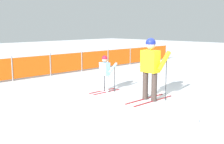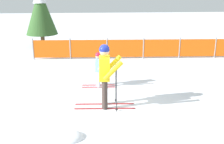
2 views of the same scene
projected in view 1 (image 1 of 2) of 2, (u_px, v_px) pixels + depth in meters
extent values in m
plane|color=white|center=(150.00, 99.00, 8.39)|extent=(60.00, 60.00, 0.00)
cube|color=maroon|center=(145.00, 99.00, 8.33)|extent=(1.71, 0.13, 0.02)
cube|color=maroon|center=(154.00, 101.00, 8.10)|extent=(1.71, 0.13, 0.02)
cylinder|color=#3F332D|center=(145.00, 85.00, 8.27)|extent=(0.16, 0.16, 0.81)
cylinder|color=#3F332D|center=(154.00, 87.00, 8.03)|extent=(0.16, 0.16, 0.81)
cube|color=yellow|center=(150.00, 61.00, 8.03)|extent=(0.31, 0.52, 0.63)
cylinder|color=yellow|center=(147.00, 59.00, 8.41)|extent=(0.55, 0.15, 0.55)
cylinder|color=yellow|center=(164.00, 61.00, 7.96)|extent=(0.55, 0.15, 0.55)
sphere|color=#D8AD8C|center=(151.00, 45.00, 7.96)|extent=(0.27, 0.27, 0.27)
sphere|color=navy|center=(151.00, 43.00, 7.95)|extent=(0.28, 0.28, 0.28)
cylinder|color=black|center=(148.00, 76.00, 8.58)|extent=(0.02, 0.02, 1.26)
cylinder|color=black|center=(148.00, 94.00, 8.67)|extent=(0.07, 0.07, 0.01)
cylinder|color=black|center=(166.00, 79.00, 8.10)|extent=(0.02, 0.02, 1.26)
cylinder|color=black|center=(165.00, 98.00, 8.19)|extent=(0.07, 0.07, 0.01)
cube|color=maroon|center=(103.00, 91.00, 9.37)|extent=(1.13, 0.10, 0.02)
cube|color=maroon|center=(107.00, 92.00, 9.21)|extent=(1.13, 0.10, 0.02)
cylinder|color=silver|center=(103.00, 83.00, 9.32)|extent=(0.11, 0.11, 0.54)
cylinder|color=silver|center=(107.00, 84.00, 9.17)|extent=(0.11, 0.11, 0.54)
cube|color=#8CBFF2|center=(105.00, 69.00, 9.17)|extent=(0.21, 0.34, 0.42)
cylinder|color=#8CBFF2|center=(104.00, 67.00, 9.42)|extent=(0.39, 0.10, 0.34)
cylinder|color=#8CBFF2|center=(113.00, 68.00, 9.13)|extent=(0.39, 0.10, 0.34)
sphere|color=#D8AD8C|center=(105.00, 59.00, 9.12)|extent=(0.18, 0.18, 0.18)
sphere|color=red|center=(105.00, 58.00, 9.11)|extent=(0.19, 0.19, 0.19)
cylinder|color=black|center=(105.00, 77.00, 9.55)|extent=(0.02, 0.02, 0.83)
cylinder|color=black|center=(105.00, 88.00, 9.60)|extent=(0.07, 0.07, 0.01)
cylinder|color=black|center=(115.00, 79.00, 9.19)|extent=(0.02, 0.02, 0.83)
cylinder|color=black|center=(115.00, 90.00, 9.25)|extent=(0.07, 0.07, 0.01)
cylinder|color=gray|center=(12.00, 69.00, 11.00)|extent=(0.06, 0.06, 0.99)
cylinder|color=gray|center=(50.00, 64.00, 12.20)|extent=(0.06, 0.06, 0.99)
cylinder|color=gray|center=(82.00, 61.00, 13.40)|extent=(0.06, 0.06, 0.99)
cylinder|color=gray|center=(108.00, 58.00, 14.60)|extent=(0.06, 0.06, 0.99)
cylinder|color=gray|center=(130.00, 56.00, 15.80)|extent=(0.06, 0.06, 0.99)
cylinder|color=gray|center=(149.00, 54.00, 16.99)|extent=(0.06, 0.06, 0.99)
cylinder|color=gray|center=(166.00, 52.00, 18.19)|extent=(0.06, 0.06, 0.99)
cube|color=#E25B10|center=(32.00, 66.00, 11.60)|extent=(1.73, 0.09, 0.83)
cube|color=#E25B10|center=(67.00, 63.00, 12.80)|extent=(1.73, 0.09, 0.83)
cube|color=#E25B10|center=(95.00, 60.00, 14.00)|extent=(1.73, 0.09, 0.83)
cube|color=#E25B10|center=(119.00, 57.00, 15.20)|extent=(1.73, 0.09, 0.83)
cube|color=#E25B10|center=(140.00, 55.00, 16.40)|extent=(1.73, 0.09, 0.83)
cube|color=#E25B10|center=(158.00, 53.00, 17.59)|extent=(1.73, 0.09, 0.83)
ellipsoid|color=white|center=(185.00, 121.00, 6.41)|extent=(0.72, 0.61, 0.29)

